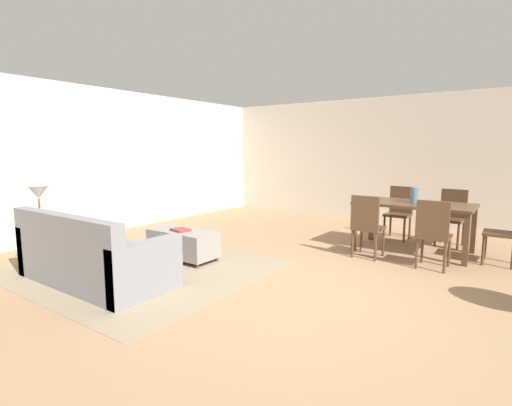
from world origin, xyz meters
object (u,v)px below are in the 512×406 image
dining_chair_near_left (367,223)px  book_on_ottoman (181,230)px  dining_table (414,209)px  dining_chair_far_left (399,209)px  ottoman_table (183,243)px  dining_chair_far_right (452,214)px  table_lamp (38,194)px  vase_centerpiece (414,195)px  couch (92,258)px  side_table (41,232)px  dining_chair_head_east (508,228)px  dining_chair_near_right (433,231)px

dining_chair_near_left → book_on_ottoman: (-2.12, -1.63, -0.08)m
dining_table → dining_chair_far_left: 0.92m
ottoman_table → dining_chair_far_right: bearing=46.7°
ottoman_table → dining_chair_far_left: (2.14, 3.17, 0.28)m
table_lamp → dining_chair_far_right: (4.44, 4.43, -0.45)m
vase_centerpiece → couch: bearing=-126.5°
dining_chair_near_left → dining_chair_far_left: 1.59m
side_table → dining_chair_far_right: bearing=44.9°
couch → dining_table: bearing=53.5°
couch → book_on_ottoman: bearing=82.7°
couch → dining_chair_near_left: dining_chair_near_left is taller
dining_chair_near_left → vase_centerpiece: bearing=60.1°
dining_table → dining_chair_head_east: dining_chair_head_east is taller
couch → dining_chair_head_east: 5.39m
dining_table → book_on_ottoman: 3.54m
table_lamp → dining_chair_far_right: table_lamp is taller
couch → dining_chair_near_right: size_ratio=2.16×
dining_chair_head_east → book_on_ottoman: (-3.79, -2.38, -0.08)m
side_table → book_on_ottoman: 1.90m
dining_chair_near_left → dining_chair_near_right: (0.89, -0.03, 0.00)m
dining_chair_far_left → ottoman_table: bearing=-124.0°
dining_chair_far_right → dining_chair_head_east: same height
ottoman_table → table_lamp: (-1.45, -1.26, 0.73)m
couch → dining_chair_far_right: bearing=54.9°
table_lamp → dining_table: (4.02, 3.64, -0.30)m
dining_table → couch: bearing=-126.5°
table_lamp → dining_chair_head_east: table_lamp is taller
vase_centerpiece → book_on_ottoman: (-2.57, -2.41, -0.44)m
table_lamp → dining_chair_head_east: bearing=34.4°
table_lamp → dining_chair_head_east: 6.38m
couch → dining_chair_near_right: bearing=42.1°
side_table → dining_chair_far_right: (4.44, 4.43, 0.08)m
ottoman_table → dining_chair_near_right: dining_chair_near_right is taller
side_table → dining_chair_near_left: bearing=38.6°
ottoman_table → vase_centerpiece: bearing=42.7°
dining_chair_far_right → book_on_ottoman: dining_chair_far_right is taller
dining_chair_near_left → vase_centerpiece: vase_centerpiece is taller
dining_chair_head_east → dining_chair_far_left: bearing=153.1°
side_table → dining_chair_far_left: (3.60, 4.44, 0.08)m
dining_chair_far_right → side_table: bearing=-135.1°
dining_chair_far_left → dining_chair_far_right: same height
dining_chair_far_left → dining_table: bearing=-61.9°
dining_table → dining_chair_near_right: 0.94m
side_table → dining_chair_head_east: dining_chair_head_east is taller
dining_table → vase_centerpiece: (-0.00, -0.01, 0.21)m
dining_chair_far_left → dining_chair_head_east: (1.65, -0.84, 0.00)m
dining_table → dining_chair_far_right: (0.41, 0.79, -0.15)m
dining_chair_near_right → dining_chair_head_east: bearing=44.8°
dining_chair_near_right → book_on_ottoman: dining_chair_near_right is taller
couch → ottoman_table: 1.32m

